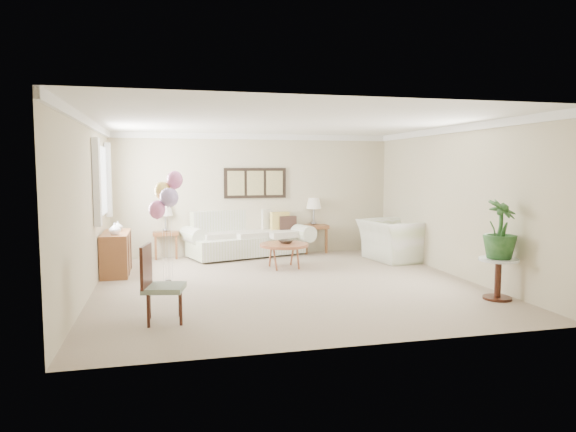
% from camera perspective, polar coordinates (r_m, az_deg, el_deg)
% --- Properties ---
extents(ground_plane, '(6.00, 6.00, 0.00)m').
position_cam_1_polar(ground_plane, '(8.39, -0.10, -7.56)').
color(ground_plane, tan).
extents(room_shell, '(6.04, 6.04, 2.60)m').
position_cam_1_polar(room_shell, '(8.24, -1.00, 3.63)').
color(room_shell, '#BEB79B').
rests_on(room_shell, ground).
extents(wall_art_triptych, '(1.35, 0.06, 0.65)m').
position_cam_1_polar(wall_art_triptych, '(11.08, -3.66, 3.67)').
color(wall_art_triptych, black).
rests_on(wall_art_triptych, ground).
extents(sofa, '(2.89, 1.64, 0.97)m').
position_cam_1_polar(sofa, '(11.00, -4.66, -2.45)').
color(sofa, silver).
rests_on(sofa, ground).
extents(end_table_left, '(0.51, 0.47, 0.56)m').
position_cam_1_polar(end_table_left, '(10.98, -13.42, -2.13)').
color(end_table_left, brown).
rests_on(end_table_left, ground).
extents(end_table_right, '(0.57, 0.52, 0.62)m').
position_cam_1_polar(end_table_right, '(11.42, 2.87, -1.45)').
color(end_table_right, brown).
rests_on(end_table_right, ground).
extents(lamp_left, '(0.31, 0.31, 0.54)m').
position_cam_1_polar(lamp_left, '(10.92, -13.48, 0.50)').
color(lamp_left, gray).
rests_on(lamp_left, end_table_left).
extents(lamp_right, '(0.33, 0.33, 0.59)m').
position_cam_1_polar(lamp_right, '(11.36, 2.88, 1.31)').
color(lamp_right, gray).
rests_on(lamp_right, end_table_right).
extents(coffee_table, '(0.91, 0.91, 0.46)m').
position_cam_1_polar(coffee_table, '(9.62, -0.45, -3.31)').
color(coffee_table, brown).
rests_on(coffee_table, ground).
extents(decor_bowl, '(0.34, 0.34, 0.06)m').
position_cam_1_polar(decor_bowl, '(9.64, -0.26, -2.88)').
color(decor_bowl, '#2C241C').
rests_on(decor_bowl, coffee_table).
extents(armchair, '(1.27, 1.40, 0.82)m').
position_cam_1_polar(armchair, '(10.67, 11.67, -2.64)').
color(armchair, silver).
rests_on(armchair, ground).
extents(side_table, '(0.55, 0.55, 0.59)m').
position_cam_1_polar(side_table, '(7.94, 22.33, -5.41)').
color(side_table, silver).
rests_on(side_table, ground).
extents(potted_plant, '(0.62, 0.62, 0.84)m').
position_cam_1_polar(potted_plant, '(7.85, 22.51, -1.38)').
color(potted_plant, '#1A4418').
rests_on(potted_plant, side_table).
extents(accent_chair, '(0.55, 0.55, 0.96)m').
position_cam_1_polar(accent_chair, '(6.46, -14.24, -7.13)').
color(accent_chair, gray).
rests_on(accent_chair, ground).
extents(credenza, '(0.46, 1.20, 0.74)m').
position_cam_1_polar(credenza, '(9.61, -18.54, -3.93)').
color(credenza, brown).
rests_on(credenza, ground).
extents(vase_white, '(0.20, 0.20, 0.21)m').
position_cam_1_polar(vase_white, '(9.20, -18.69, -1.36)').
color(vase_white, white).
rests_on(vase_white, credenza).
extents(vase_sage, '(0.21, 0.21, 0.18)m').
position_cam_1_polar(vase_sage, '(9.75, -18.40, -1.06)').
color(vase_sage, '#B3B4B2').
rests_on(vase_sage, credenza).
extents(balloon_cluster, '(0.54, 0.46, 1.83)m').
position_cam_1_polar(balloon_cluster, '(8.40, -13.34, 2.23)').
color(balloon_cluster, gray).
rests_on(balloon_cluster, ground).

